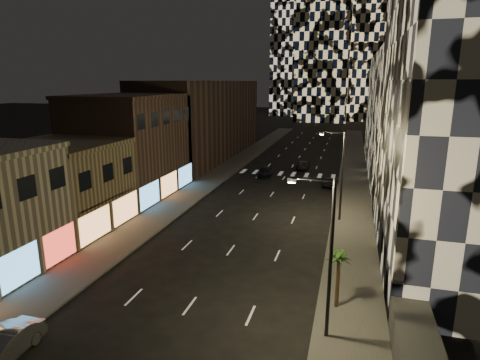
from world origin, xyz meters
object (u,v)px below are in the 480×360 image
Objects in this scene: car_dark_midlane at (265,171)px; car_dark_rightlane at (330,183)px; car_dark_oncoming at (303,165)px; palm_tree at (339,261)px; streetlight_far at (340,170)px; car_silver_parked at (3,347)px; streetlight_near at (327,248)px.

car_dark_rightlane is at bearing -18.43° from car_dark_midlane.
car_dark_oncoming is 41.65m from palm_tree.
car_dark_rightlane is at bearing 112.88° from car_dark_oncoming.
car_dark_oncoming is 1.26× the size of palm_tree.
streetlight_far is 30.89m from car_silver_parked.
palm_tree is (2.14, -30.64, 2.68)m from car_dark_rightlane.
car_silver_parked reaches higher than car_dark_rightlane.
car_silver_parked is 0.98× the size of car_dark_oncoming.
car_dark_oncoming is (4.85, 6.79, -0.07)m from car_dark_midlane.
car_dark_rightlane is (-1.50, 13.86, -4.80)m from streetlight_far.
car_silver_parked is 51.30m from car_dark_oncoming.
streetlight_near is 1.91× the size of car_dark_oncoming.
car_dark_midlane is 1.18× the size of palm_tree.
streetlight_near reaches higher than car_dark_midlane.
palm_tree reaches higher than car_dark_oncoming.
car_dark_rightlane is at bearing 96.16° from streetlight_far.
streetlight_far is at bearing -55.59° from car_dark_midlane.
car_dark_midlane is 36.28m from palm_tree.
car_dark_oncoming is (9.16, 50.48, -0.08)m from car_silver_parked.
streetlight_near is at bearing 95.74° from car_dark_oncoming.
streetlight_far is at bearing 102.31° from car_dark_oncoming.
car_dark_midlane is (-11.25, 37.40, -4.60)m from streetlight_near.
car_dark_midlane is at bearing 82.27° from car_silver_parked.
palm_tree reaches higher than car_silver_parked.
car_silver_parked is (-15.55, -26.29, -4.60)m from streetlight_far.
streetlight_near is at bearing -71.74° from car_dark_midlane.
streetlight_far reaches higher than car_silver_parked.
car_silver_parked is 43.90m from car_dark_midlane.
streetlight_far is 1.91× the size of car_dark_oncoming.
palm_tree is at bearing 78.66° from streetlight_near.
car_silver_parked is at bearing -157.97° from streetlight_near.
car_dark_midlane is (4.31, 43.69, -0.01)m from car_silver_parked.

